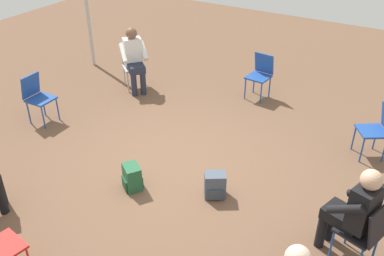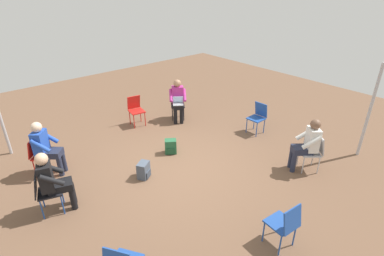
# 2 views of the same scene
# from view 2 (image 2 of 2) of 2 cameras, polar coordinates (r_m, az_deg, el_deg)

# --- Properties ---
(ground_plane) EXTENTS (16.60, 16.60, 0.00)m
(ground_plane) POSITION_cam_2_polar(r_m,az_deg,el_deg) (6.89, -2.17, -7.61)
(ground_plane) COLOR brown
(chair_north) EXTENTS (0.41, 0.45, 0.85)m
(chair_north) POSITION_cam_2_polar(r_m,az_deg,el_deg) (8.41, 12.45, 2.29)
(chair_north) COLOR #1E4799
(chair_north) RESTS_ON ground
(chair_southwest) EXTENTS (0.58, 0.59, 0.85)m
(chair_southwest) POSITION_cam_2_polar(r_m,az_deg,el_deg) (7.26, -27.00, -4.34)
(chair_southwest) COLOR red
(chair_southwest) RESTS_ON ground
(chair_northeast) EXTENTS (0.58, 0.59, 0.85)m
(chair_northeast) POSITION_cam_2_polar(r_m,az_deg,el_deg) (7.11, 22.16, -3.93)
(chair_northeast) COLOR #B7B7BC
(chair_northeast) RESTS_ON ground
(chair_northwest) EXTENTS (0.58, 0.57, 0.85)m
(chair_northwest) POSITION_cam_2_polar(r_m,az_deg,el_deg) (9.13, -2.76, 4.87)
(chair_northwest) COLOR black
(chair_northwest) RESTS_ON ground
(chair_south) EXTENTS (0.50, 0.53, 0.85)m
(chair_south) POSITION_cam_2_polar(r_m,az_deg,el_deg) (6.05, -26.26, -10.56)
(chair_south) COLOR black
(chair_south) RESTS_ON ground
(chair_west) EXTENTS (0.49, 0.46, 0.85)m
(chair_west) POSITION_cam_2_polar(r_m,az_deg,el_deg) (8.84, -10.68, 3.67)
(chair_west) COLOR red
(chair_west) RESTS_ON ground
(chair_east) EXTENTS (0.47, 0.44, 0.85)m
(chair_east) POSITION_cam_2_polar(r_m,az_deg,el_deg) (5.06, 17.28, -16.89)
(chair_east) COLOR #1E4799
(chair_east) RESTS_ON ground
(person_with_laptop) EXTENTS (0.64, 0.63, 1.24)m
(person_with_laptop) POSITION_cam_2_polar(r_m,az_deg,el_deg) (8.90, -2.73, 5.64)
(person_with_laptop) COLOR black
(person_with_laptop) RESTS_ON ground
(person_in_black) EXTENTS (0.59, 0.59, 1.24)m
(person_in_black) POSITION_cam_2_polar(r_m,az_deg,el_deg) (5.93, -25.05, -8.77)
(person_in_black) COLOR black
(person_in_black) RESTS_ON ground
(person_in_blue) EXTENTS (0.63, 0.63, 1.24)m
(person_in_blue) POSITION_cam_2_polar(r_m,az_deg,el_deg) (7.09, -26.14, -3.02)
(person_in_blue) COLOR #23283D
(person_in_blue) RESTS_ON ground
(person_in_white) EXTENTS (0.63, 0.63, 1.24)m
(person_in_white) POSITION_cam_2_polar(r_m,az_deg,el_deg) (6.96, 21.17, -2.57)
(person_in_white) COLOR #23283D
(person_in_white) RESTS_ON ground
(backpack_near_laptop_user) EXTENTS (0.32, 0.34, 0.36)m
(backpack_near_laptop_user) POSITION_cam_2_polar(r_m,az_deg,el_deg) (6.60, -9.20, -8.06)
(backpack_near_laptop_user) COLOR #475160
(backpack_near_laptop_user) RESTS_ON ground
(backpack_by_empty_chair) EXTENTS (0.32, 0.34, 0.36)m
(backpack_by_empty_chair) POSITION_cam_2_polar(r_m,az_deg,el_deg) (7.39, -4.09, -3.66)
(backpack_by_empty_chair) COLOR #235B38
(backpack_by_empty_chair) RESTS_ON ground
(tent_pole_near) EXTENTS (0.07, 0.07, 2.28)m
(tent_pole_near) POSITION_cam_2_polar(r_m,az_deg,el_deg) (7.97, 30.72, 2.68)
(tent_pole_near) COLOR #B2B2B7
(tent_pole_near) RESTS_ON ground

